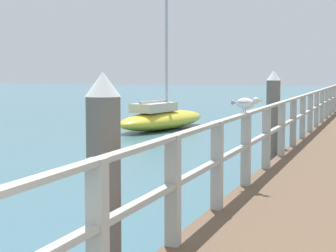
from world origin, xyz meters
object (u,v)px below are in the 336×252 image
(boat_1, at_px, (162,118))
(dock_piling_near, at_px, (104,197))
(dock_piling_far, at_px, (273,121))
(seagull_foreground, at_px, (246,103))

(boat_1, bearing_deg, dock_piling_near, -62.01)
(dock_piling_far, distance_m, boat_1, 9.35)
(dock_piling_near, distance_m, boat_1, 16.78)
(dock_piling_far, height_order, boat_1, boat_1)
(dock_piling_far, relative_size, seagull_foreground, 4.54)
(dock_piling_far, relative_size, boat_1, 0.37)
(dock_piling_near, height_order, dock_piling_far, same)
(seagull_foreground, height_order, boat_1, boat_1)
(seagull_foreground, relative_size, boat_1, 0.08)
(dock_piling_near, distance_m, seagull_foreground, 3.73)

